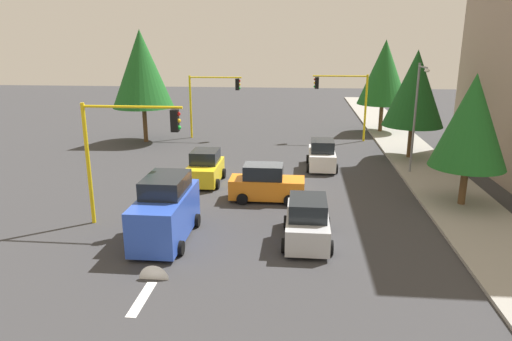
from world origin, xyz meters
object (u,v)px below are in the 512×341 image
street_lamp_curbside (417,107)px  tree_roadside_far (384,72)px  tree_roadside_near (471,121)px  car_orange (266,184)px  car_silver (307,221)px  delivery_van_blue (166,211)px  traffic_signal_near_right (125,140)px  tree_opposite_side (141,69)px  traffic_signal_far_left (344,94)px  traffic_signal_far_right (211,94)px  tree_roadside_mid (415,89)px  car_yellow (205,168)px  car_white (322,155)px

street_lamp_curbside → tree_roadside_far: size_ratio=0.83×
tree_roadside_near → car_orange: 10.76m
car_silver → delivery_van_blue: bearing=-86.8°
street_lamp_curbside → traffic_signal_near_right: bearing=-57.2°
car_silver → tree_opposite_side: bearing=-144.8°
traffic_signal_near_right → tree_roadside_near: size_ratio=0.83×
traffic_signal_far_left → delivery_van_blue: bearing=-23.3°
car_orange → tree_roadside_near: bearing=90.0°
traffic_signal_far_right → car_orange: bearing=20.6°
traffic_signal_near_right → tree_roadside_mid: 21.06m
tree_roadside_far → car_yellow: (17.18, -13.05, -4.64)m
traffic_signal_far_left → car_yellow: traffic_signal_far_left is taller
traffic_signal_far_left → delivery_van_blue: size_ratio=1.17×
tree_roadside_near → tree_roadside_mid: (-10.00, -0.50, 0.61)m
street_lamp_curbside → tree_roadside_near: 5.76m
tree_opposite_side → car_orange: (14.00, 11.35, -5.16)m
car_yellow → car_orange: bearing=54.2°
traffic_signal_far_left → car_yellow: 16.39m
delivery_van_blue → car_orange: 6.70m
traffic_signal_near_right → street_lamp_curbside: (-9.61, 14.89, 0.34)m
car_silver → tree_roadside_far: bearing=164.4°
car_white → street_lamp_curbside: bearing=78.1°
traffic_signal_near_right → car_white: size_ratio=1.49×
tree_opposite_side → car_orange: bearing=39.0°
traffic_signal_near_right → car_orange: (-4.00, 6.04, -3.11)m
traffic_signal_far_left → car_white: bearing=-13.0°
street_lamp_curbside → car_white: (-1.19, -5.63, -3.45)m
traffic_signal_far_right → delivery_van_blue: 21.70m
delivery_van_blue → car_orange: (-5.44, 3.89, -0.39)m
traffic_signal_near_right → tree_roadside_mid: size_ratio=0.73×
tree_roadside_far → car_silver: (25.11, -7.00, -4.63)m
traffic_signal_near_right → car_yellow: traffic_signal_near_right is taller
tree_roadside_near → car_yellow: 14.76m
car_orange → street_lamp_curbside: bearing=122.4°
street_lamp_curbside → tree_roadside_near: (5.61, 1.30, 0.11)m
tree_roadside_mid → car_orange: size_ratio=1.94×
car_white → traffic_signal_far_right: bearing=-134.9°
traffic_signal_near_right → tree_roadside_far: bearing=147.7°
tree_roadside_far → delivery_van_blue: size_ratio=1.75×
traffic_signal_near_right → car_silver: bearing=82.3°
car_yellow → car_orange: size_ratio=0.91×
traffic_signal_near_right → tree_roadside_far: tree_roadside_far is taller
car_silver → traffic_signal_far_left: bearing=171.4°
street_lamp_curbside → tree_roadside_mid: 4.52m
car_white → traffic_signal_near_right: bearing=-40.6°
traffic_signal_near_right → street_lamp_curbside: bearing=122.8°
car_orange → car_silver: 5.54m
tree_roadside_near → tree_opposite_side: tree_opposite_side is taller
tree_roadside_far → car_white: 15.20m
car_silver → tree_roadside_mid: bearing=153.6°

